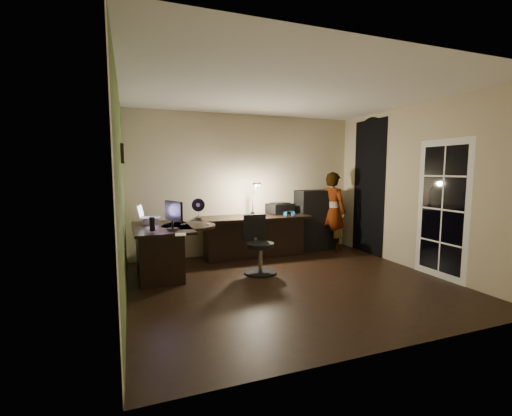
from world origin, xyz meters
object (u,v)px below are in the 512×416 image
object	(u,v)px
desk_left	(162,251)
office_chair	(260,245)
monitor	(172,219)
desk_right	(255,237)
person	(333,211)
cabinet	(316,220)

from	to	relation	value
desk_left	office_chair	distance (m)	1.53
monitor	desk_right	bearing A→B (deg)	9.68
desk_left	office_chair	world-z (taller)	office_chair
office_chair	person	bearing A→B (deg)	22.18
desk_right	office_chair	world-z (taller)	office_chair
cabinet	person	bearing A→B (deg)	-35.84
cabinet	monitor	distance (m)	3.27
monitor	person	xyz separation A→B (m)	(3.31, 0.99, -0.14)
desk_left	person	xyz separation A→B (m)	(3.43, 0.59, 0.41)
office_chair	person	size ratio (longest dim) A/B	0.58
monitor	person	distance (m)	3.45
desk_right	person	world-z (taller)	person
desk_right	monitor	world-z (taller)	monitor
office_chair	desk_left	bearing A→B (deg)	160.14
cabinet	monitor	xyz separation A→B (m)	(-3.03, -1.18, 0.33)
monitor	desk_left	bearing A→B (deg)	85.01
cabinet	monitor	world-z (taller)	cabinet
desk_right	person	size ratio (longest dim) A/B	1.29
desk_left	monitor	xyz separation A→B (m)	(0.12, -0.40, 0.55)
office_chair	person	world-z (taller)	person
desk_right	monitor	size ratio (longest dim) A/B	4.68
person	desk_left	bearing A→B (deg)	75.81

